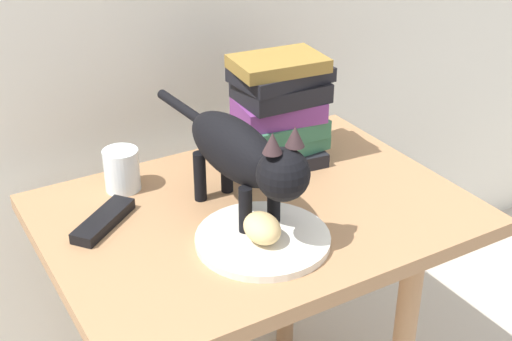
{
  "coord_description": "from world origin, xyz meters",
  "views": [
    {
      "loc": [
        -0.58,
        -0.98,
        1.27
      ],
      "look_at": [
        0.0,
        0.0,
        0.67
      ],
      "focal_mm": 49.06,
      "sensor_mm": 36.0,
      "label": 1
    }
  ],
  "objects_px": {
    "book_stack": "(279,111)",
    "tv_remote": "(104,221)",
    "candle_jar": "(122,172)",
    "cat": "(242,155)",
    "plate": "(263,239)",
    "side_table": "(256,245)",
    "bread_roll": "(262,228)"
  },
  "relations": [
    {
      "from": "bread_roll",
      "to": "plate",
      "type": "bearing_deg",
      "value": 54.17
    },
    {
      "from": "cat",
      "to": "tv_remote",
      "type": "distance_m",
      "value": 0.28
    },
    {
      "from": "candle_jar",
      "to": "cat",
      "type": "bearing_deg",
      "value": -55.46
    },
    {
      "from": "bread_roll",
      "to": "book_stack",
      "type": "distance_m",
      "value": 0.34
    },
    {
      "from": "cat",
      "to": "side_table",
      "type": "bearing_deg",
      "value": 28.26
    },
    {
      "from": "plate",
      "to": "book_stack",
      "type": "bearing_deg",
      "value": 53.2
    },
    {
      "from": "side_table",
      "to": "plate",
      "type": "xyz_separation_m",
      "value": [
        -0.05,
        -0.11,
        0.09
      ]
    },
    {
      "from": "cat",
      "to": "book_stack",
      "type": "distance_m",
      "value": 0.24
    },
    {
      "from": "plate",
      "to": "side_table",
      "type": "bearing_deg",
      "value": 65.4
    },
    {
      "from": "bread_roll",
      "to": "candle_jar",
      "type": "relative_size",
      "value": 0.94
    },
    {
      "from": "side_table",
      "to": "book_stack",
      "type": "height_order",
      "value": "book_stack"
    },
    {
      "from": "side_table",
      "to": "tv_remote",
      "type": "distance_m",
      "value": 0.3
    },
    {
      "from": "side_table",
      "to": "bread_roll",
      "type": "distance_m",
      "value": 0.18
    },
    {
      "from": "cat",
      "to": "book_stack",
      "type": "height_order",
      "value": "book_stack"
    },
    {
      "from": "bread_roll",
      "to": "tv_remote",
      "type": "bearing_deg",
      "value": 135.94
    },
    {
      "from": "side_table",
      "to": "cat",
      "type": "xyz_separation_m",
      "value": [
        -0.04,
        -0.02,
        0.22
      ]
    },
    {
      "from": "plate",
      "to": "bread_roll",
      "type": "distance_m",
      "value": 0.04
    },
    {
      "from": "plate",
      "to": "candle_jar",
      "type": "distance_m",
      "value": 0.34
    },
    {
      "from": "side_table",
      "to": "tv_remote",
      "type": "xyz_separation_m",
      "value": [
        -0.27,
        0.09,
        0.1
      ]
    },
    {
      "from": "bread_roll",
      "to": "tv_remote",
      "type": "height_order",
      "value": "bread_roll"
    },
    {
      "from": "cat",
      "to": "plate",
      "type": "bearing_deg",
      "value": -95.94
    },
    {
      "from": "book_stack",
      "to": "tv_remote",
      "type": "distance_m",
      "value": 0.43
    },
    {
      "from": "candle_jar",
      "to": "bread_roll",
      "type": "bearing_deg",
      "value": -67.17
    },
    {
      "from": "plate",
      "to": "candle_jar",
      "type": "bearing_deg",
      "value": 114.92
    },
    {
      "from": "side_table",
      "to": "candle_jar",
      "type": "xyz_separation_m",
      "value": [
        -0.19,
        0.2,
        0.12
      ]
    },
    {
      "from": "cat",
      "to": "candle_jar",
      "type": "distance_m",
      "value": 0.28
    },
    {
      "from": "plate",
      "to": "cat",
      "type": "distance_m",
      "value": 0.15
    },
    {
      "from": "bread_roll",
      "to": "candle_jar",
      "type": "xyz_separation_m",
      "value": [
        -0.13,
        0.32,
        -0.0
      ]
    },
    {
      "from": "side_table",
      "to": "book_stack",
      "type": "distance_m",
      "value": 0.28
    },
    {
      "from": "bread_roll",
      "to": "book_stack",
      "type": "height_order",
      "value": "book_stack"
    },
    {
      "from": "side_table",
      "to": "bread_roll",
      "type": "height_order",
      "value": "bread_roll"
    },
    {
      "from": "cat",
      "to": "book_stack",
      "type": "xyz_separation_m",
      "value": [
        0.18,
        0.17,
        -0.02
      ]
    }
  ]
}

